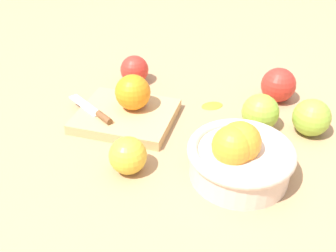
% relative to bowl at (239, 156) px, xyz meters
% --- Properties ---
extents(ground_plane, '(2.40, 2.40, 0.00)m').
position_rel_bowl_xyz_m(ground_plane, '(0.12, -0.10, -0.04)').
color(ground_plane, tan).
extents(bowl, '(0.19, 0.19, 0.11)m').
position_rel_bowl_xyz_m(bowl, '(0.00, 0.00, 0.00)').
color(bowl, beige).
rests_on(bowl, ground_plane).
extents(cutting_board, '(0.23, 0.20, 0.02)m').
position_rel_bowl_xyz_m(cutting_board, '(0.27, -0.08, -0.03)').
color(cutting_board, tan).
rests_on(cutting_board, ground_plane).
extents(orange_on_board, '(0.08, 0.08, 0.08)m').
position_rel_bowl_xyz_m(orange_on_board, '(0.26, -0.10, 0.02)').
color(orange_on_board, orange).
rests_on(orange_on_board, cutting_board).
extents(knife, '(0.15, 0.08, 0.01)m').
position_rel_bowl_xyz_m(knife, '(0.33, -0.04, -0.02)').
color(knife, silver).
rests_on(knife, cutting_board).
extents(apple_front_left, '(0.08, 0.08, 0.08)m').
position_rel_bowl_xyz_m(apple_front_left, '(-0.01, -0.30, -0.00)').
color(apple_front_left, red).
rests_on(apple_front_left, ground_plane).
extents(apple_back_right, '(0.07, 0.07, 0.07)m').
position_rel_bowl_xyz_m(apple_back_right, '(0.19, 0.07, -0.01)').
color(apple_back_right, gold).
rests_on(apple_back_right, ground_plane).
extents(apple_front_left_2, '(0.08, 0.08, 0.08)m').
position_rel_bowl_xyz_m(apple_front_left_2, '(0.00, -0.17, -0.01)').
color(apple_front_left_2, '#8EB738').
rests_on(apple_front_left_2, ground_plane).
extents(apple_front_left_3, '(0.08, 0.08, 0.08)m').
position_rel_bowl_xyz_m(apple_front_left_3, '(-0.10, -0.19, -0.01)').
color(apple_front_left_3, '#8EB738').
rests_on(apple_front_left_3, ground_plane).
extents(apple_front_right, '(0.07, 0.07, 0.07)m').
position_rel_bowl_xyz_m(apple_front_right, '(0.34, -0.24, -0.01)').
color(apple_front_right, red).
rests_on(apple_front_right, ground_plane).
extents(citrus_peel, '(0.06, 0.06, 0.01)m').
position_rel_bowl_xyz_m(citrus_peel, '(0.12, -0.21, -0.04)').
color(citrus_peel, orange).
rests_on(citrus_peel, ground_plane).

